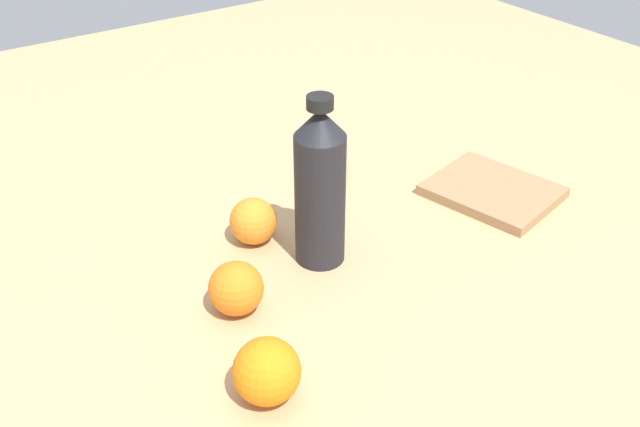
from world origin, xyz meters
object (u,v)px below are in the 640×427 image
cutting_board (492,191)px  water_bottle (320,186)px  orange_1 (267,371)px  orange_0 (236,288)px  orange_3 (329,157)px  orange_2 (253,221)px

cutting_board → water_bottle: bearing=-106.8°
cutting_board → orange_1: bearing=-86.0°
orange_0 → orange_1: size_ratio=0.93×
water_bottle → orange_3: bearing=128.3°
water_bottle → orange_1: 0.30m
orange_2 → orange_3: orange_2 is taller
orange_1 → orange_3: (-0.41, 0.38, -0.01)m
orange_0 → orange_3: orange_0 is taller
orange_0 → orange_3: bearing=126.7°
orange_1 → cutting_board: 0.59m
water_bottle → orange_1: (0.20, -0.21, -0.09)m
water_bottle → orange_1: size_ratio=3.24×
orange_3 → cutting_board: size_ratio=0.32×
orange_0 → orange_3: (-0.24, 0.33, -0.01)m
water_bottle → orange_0: bearing=-91.0°
water_bottle → cutting_board: (0.02, 0.35, -0.12)m
orange_1 → cutting_board: orange_1 is taller
orange_0 → cutting_board: size_ratio=0.37×
orange_1 → water_bottle: bearing=132.9°
orange_2 → orange_1: bearing=-27.4°
orange_0 → orange_1: bearing=-16.6°
orange_1 → cutting_board: bearing=107.4°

